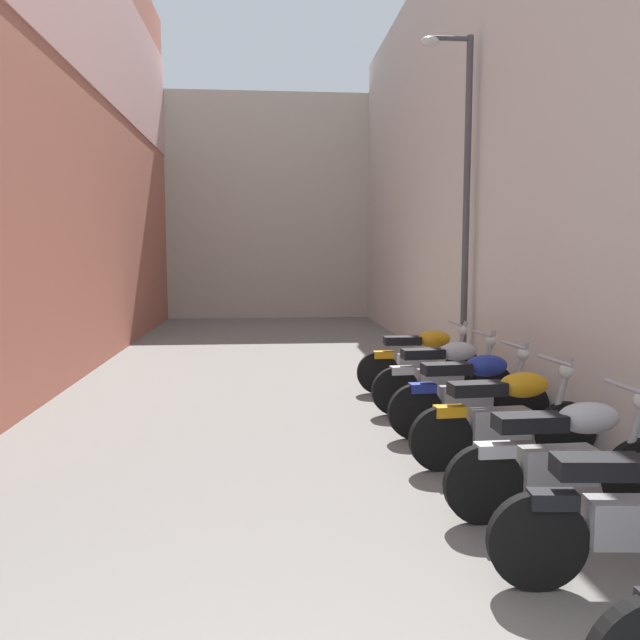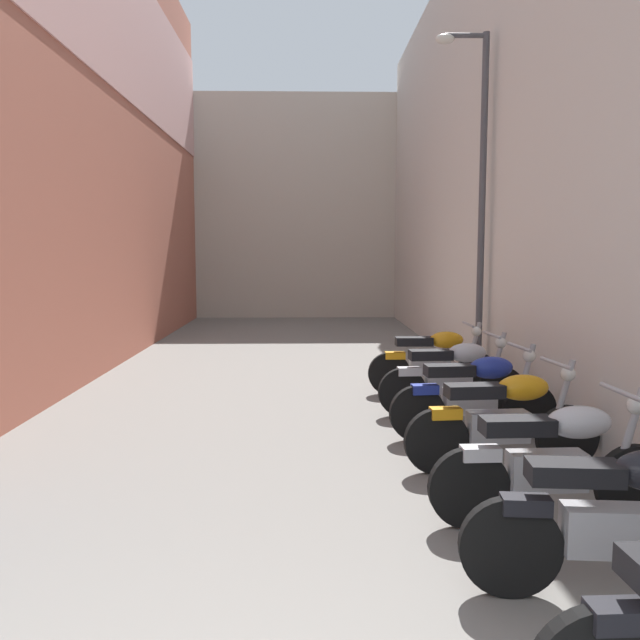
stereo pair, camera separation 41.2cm
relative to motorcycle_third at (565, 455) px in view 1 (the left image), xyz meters
name	(u,v)px [view 1 (the left image)]	position (x,y,z in m)	size (l,w,h in m)	color
ground_plane	(275,406)	(-2.12, 3.78, -0.50)	(34.87, 34.87, 0.00)	slate
building_left	(54,94)	(-5.36, 5.75, 3.88)	(0.45, 18.87, 8.68)	#B76651
building_right	(475,141)	(1.14, 5.78, 3.28)	(0.45, 18.87, 7.57)	beige
building_far_end	(268,209)	(-2.12, 16.22, 2.89)	(9.11, 2.00, 6.78)	beige
motorcycle_third	(565,455)	(0.00, 0.00, 0.00)	(1.85, 0.58, 1.04)	black
motorcycle_fourth	(506,415)	(0.00, 1.20, 0.00)	(1.85, 0.58, 1.04)	black
motorcycle_fifth	(471,391)	(0.00, 2.22, 0.00)	(1.85, 0.58, 1.04)	black
motorcycle_sixth	(445,374)	(0.00, 3.25, 0.00)	(1.85, 0.58, 1.04)	black
motorcycle_seventh	(422,358)	(0.00, 4.43, 0.00)	(1.85, 0.58, 1.04)	black
street_lamp	(461,187)	(0.71, 5.02, 2.49)	(0.79, 0.18, 5.16)	#47474C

